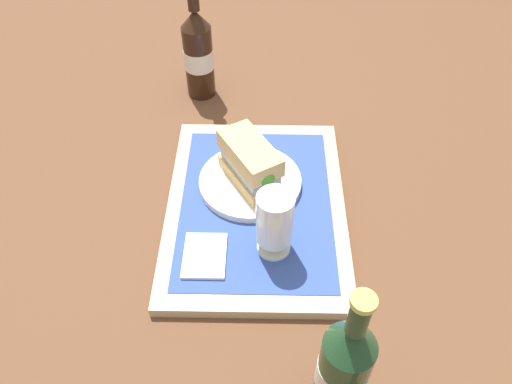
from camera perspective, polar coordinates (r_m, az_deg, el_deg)
The scene contains 9 objects.
ground_plane at distance 0.93m, azimuth 0.00°, elevation -2.10°, with size 3.00×3.00×0.00m, color brown.
tray at distance 0.92m, azimuth 0.00°, elevation -1.70°, with size 0.44×0.32×0.02m, color tan.
placemat at distance 0.91m, azimuth 0.00°, elevation -1.26°, with size 0.38×0.27×0.00m, color #2D4793.
plate at distance 0.94m, azimuth -0.66°, elevation 1.17°, with size 0.19×0.19×0.01m, color silver.
sandwich at distance 0.90m, azimuth -0.58°, elevation 3.26°, with size 0.14×0.12×0.08m.
beer_glass at distance 0.79m, azimuth 2.13°, elevation -3.45°, with size 0.06×0.06×0.12m.
napkin_folded at distance 0.84m, azimuth -5.82°, elevation -7.17°, with size 0.09×0.07×0.01m, color white.
beer_bottle at distance 0.66m, azimuth 9.86°, elevation -19.06°, with size 0.07×0.07×0.27m.
second_bottle at distance 1.14m, azimuth -6.55°, elevation 15.37°, with size 0.07×0.07×0.27m.
Camera 1 is at (0.60, 0.01, 0.70)m, focal length 35.37 mm.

